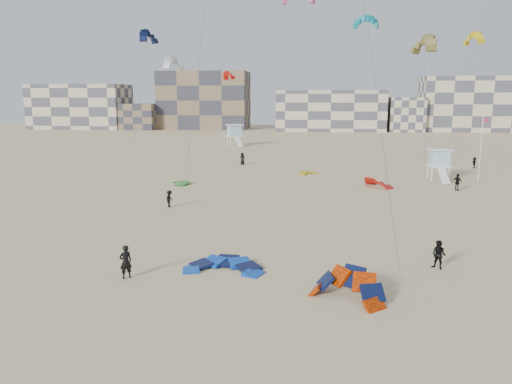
# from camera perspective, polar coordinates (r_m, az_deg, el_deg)

# --- Properties ---
(ground) EXTENTS (320.00, 320.00, 0.00)m
(ground) POSITION_cam_1_polar(r_m,az_deg,el_deg) (27.82, -7.55, -10.35)
(ground) COLOR tan
(ground) RESTS_ON ground
(kite_ground_blue) EXTENTS (4.52, 4.74, 1.60)m
(kite_ground_blue) POSITION_cam_1_polar(r_m,az_deg,el_deg) (29.75, -3.69, -8.86)
(kite_ground_blue) COLOR blue
(kite_ground_blue) RESTS_ON ground
(kite_ground_orange) EXTENTS (5.35, 5.35, 3.93)m
(kite_ground_orange) POSITION_cam_1_polar(r_m,az_deg,el_deg) (26.05, 10.30, -11.94)
(kite_ground_orange) COLOR #FF3B00
(kite_ground_orange) RESTS_ON ground
(kite_ground_green) EXTENTS (4.02, 3.91, 1.02)m
(kite_ground_green) POSITION_cam_1_polar(r_m,az_deg,el_deg) (58.87, -8.69, 0.89)
(kite_ground_green) COLOR green
(kite_ground_green) RESTS_ON ground
(kite_ground_red_far) EXTENTS (5.30, 5.23, 3.38)m
(kite_ground_red_far) POSITION_cam_1_polar(r_m,az_deg,el_deg) (58.14, 13.71, 0.58)
(kite_ground_red_far) COLOR red
(kite_ground_red_far) RESTS_ON ground
(kite_ground_yellow) EXTENTS (3.97, 3.98, 1.14)m
(kite_ground_yellow) POSITION_cam_1_polar(r_m,az_deg,el_deg) (66.27, 5.98, 2.05)
(kite_ground_yellow) COLOR #C5B10A
(kite_ground_yellow) RESTS_ON ground
(kitesurfer_main) EXTENTS (0.83, 0.80, 1.91)m
(kitesurfer_main) POSITION_cam_1_polar(r_m,az_deg,el_deg) (28.99, -14.68, -7.73)
(kitesurfer_main) COLOR black
(kitesurfer_main) RESTS_ON ground
(kitesurfer_b) EXTENTS (1.06, 1.02, 1.73)m
(kitesurfer_b) POSITION_cam_1_polar(r_m,az_deg,el_deg) (31.45, 20.17, -6.76)
(kitesurfer_b) COLOR black
(kitesurfer_b) RESTS_ON ground
(kitesurfer_c) EXTENTS (0.74, 1.10, 1.58)m
(kitesurfer_c) POSITION_cam_1_polar(r_m,az_deg,el_deg) (46.62, -9.86, -0.76)
(kitesurfer_c) COLOR black
(kitesurfer_c) RESTS_ON ground
(kitesurfer_d) EXTENTS (1.06, 1.10, 1.84)m
(kitesurfer_d) POSITION_cam_1_polar(r_m,az_deg,el_deg) (58.36, 22.04, 1.05)
(kitesurfer_d) COLOR black
(kitesurfer_d) RESTS_ON ground
(kitesurfer_e) EXTENTS (0.97, 0.72, 1.81)m
(kitesurfer_e) POSITION_cam_1_polar(r_m,az_deg,el_deg) (75.16, -1.57, 3.83)
(kitesurfer_e) COLOR black
(kitesurfer_e) RESTS_ON ground
(kitesurfer_f) EXTENTS (0.67, 1.52, 1.59)m
(kitesurfer_f) POSITION_cam_1_polar(r_m,az_deg,el_deg) (78.01, 23.68, 3.10)
(kitesurfer_f) COLOR black
(kitesurfer_f) RESTS_ON ground
(kite_fly_grey) EXTENTS (6.12, 8.68, 14.29)m
(kite_fly_grey) POSITION_cam_1_polar(r_m,az_deg,el_deg) (66.19, -9.40, 14.15)
(kite_fly_grey) COLOR white
(kite_fly_grey) RESTS_ON ground
(kite_fly_olive) EXTENTS (4.76, 4.69, 15.92)m
(kite_fly_olive) POSITION_cam_1_polar(r_m,az_deg,el_deg) (59.46, 18.68, 15.54)
(kite_fly_olive) COLOR olive
(kite_fly_olive) RESTS_ON ground
(kite_fly_yellow) EXTENTS (4.18, 4.26, 17.97)m
(kite_fly_yellow) POSITION_cam_1_polar(r_m,az_deg,el_deg) (79.66, 23.63, 15.67)
(kite_fly_yellow) COLOR #C5B10A
(kite_fly_yellow) RESTS_ON ground
(kite_fly_navy) EXTENTS (4.34, 5.35, 18.87)m
(kite_fly_navy) POSITION_cam_1_polar(r_m,az_deg,el_deg) (76.38, -12.22, 16.87)
(kite_fly_navy) COLOR #0D0E37
(kite_fly_navy) RESTS_ON ground
(kite_fly_teal_b) EXTENTS (6.03, 4.94, 20.90)m
(kite_fly_teal_b) POSITION_cam_1_polar(r_m,az_deg,el_deg) (80.38, 12.47, 18.30)
(kite_fly_teal_b) COLOR #037D8C
(kite_fly_teal_b) RESTS_ON ground
(kite_fly_red) EXTENTS (7.17, 8.84, 14.00)m
(kite_fly_red) POSITION_cam_1_polar(r_m,az_deg,el_deg) (91.59, -3.16, 13.08)
(kite_fly_red) COLOR red
(kite_fly_red) RESTS_ON ground
(lifeguard_tower_near) EXTENTS (2.77, 5.20, 3.79)m
(lifeguard_tower_near) POSITION_cam_1_polar(r_m,az_deg,el_deg) (65.21, 20.17, 2.97)
(lifeguard_tower_near) COLOR white
(lifeguard_tower_near) RESTS_ON ground
(lifeguard_tower_far) EXTENTS (4.19, 6.62, 4.43)m
(lifeguard_tower_far) POSITION_cam_1_polar(r_m,az_deg,el_deg) (104.95, -2.47, 6.51)
(lifeguard_tower_far) COLOR white
(lifeguard_tower_far) RESTS_ON ground
(flagpole) EXTENTS (0.64, 0.10, 7.85)m
(flagpole) POSITION_cam_1_polar(r_m,az_deg,el_deg) (65.14, 24.31, 4.66)
(flagpole) COLOR white
(flagpole) RESTS_ON ground
(condo_west_a) EXTENTS (30.00, 15.00, 14.00)m
(condo_west_a) POSITION_cam_1_polar(r_m,az_deg,el_deg) (173.06, -19.40, 9.18)
(condo_west_a) COLOR beige
(condo_west_a) RESTS_ON ground
(condo_west_b) EXTENTS (28.00, 14.00, 18.00)m
(condo_west_b) POSITION_cam_1_polar(r_m,az_deg,el_deg) (163.26, -5.92, 10.37)
(condo_west_b) COLOR #7C654B
(condo_west_b) RESTS_ON ground
(condo_mid) EXTENTS (32.00, 16.00, 12.00)m
(condo_mid) POSITION_cam_1_polar(r_m,az_deg,el_deg) (155.15, 8.49, 9.18)
(condo_mid) COLOR beige
(condo_mid) RESTS_ON ground
(condo_east) EXTENTS (26.00, 14.00, 16.00)m
(condo_east) POSITION_cam_1_polar(r_m,az_deg,el_deg) (162.91, 22.89, 9.24)
(condo_east) COLOR beige
(condo_east) RESTS_ON ground
(condo_fill_left) EXTENTS (12.00, 10.00, 8.00)m
(condo_fill_left) POSITION_cam_1_polar(r_m,az_deg,el_deg) (163.37, -13.30, 8.39)
(condo_fill_left) COLOR #7C654B
(condo_fill_left) RESTS_ON ground
(condo_fill_right) EXTENTS (10.00, 10.00, 10.00)m
(condo_fill_right) POSITION_cam_1_polar(r_m,az_deg,el_deg) (155.20, 16.73, 8.48)
(condo_fill_right) COLOR beige
(condo_fill_right) RESTS_ON ground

